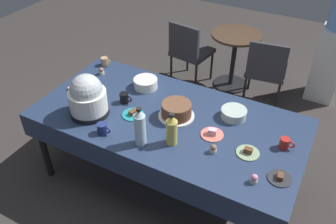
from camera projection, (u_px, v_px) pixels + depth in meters
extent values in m
plane|color=#383330|center=(168.00, 179.00, 3.31)|extent=(9.00, 9.00, 0.00)
cube|color=navy|center=(168.00, 119.00, 2.87)|extent=(2.20, 1.10, 0.04)
cylinder|color=black|center=(44.00, 147.00, 3.15)|extent=(0.06, 0.06, 0.71)
cylinder|color=black|center=(106.00, 94.00, 3.81)|extent=(0.06, 0.06, 0.71)
cylinder|color=black|center=(297.00, 157.00, 3.04)|extent=(0.06, 0.06, 0.71)
cube|color=navy|center=(133.00, 172.00, 2.55)|extent=(2.20, 0.01, 0.18)
cube|color=navy|center=(195.00, 96.00, 3.32)|extent=(2.20, 0.01, 0.18)
cylinder|color=silver|center=(176.00, 116.00, 2.86)|extent=(0.30, 0.30, 0.01)
cylinder|color=brown|center=(176.00, 110.00, 2.82)|extent=(0.25, 0.25, 0.11)
cylinder|color=brown|center=(177.00, 104.00, 2.79)|extent=(0.24, 0.24, 0.01)
cylinder|color=black|center=(90.00, 111.00, 2.88)|extent=(0.32, 0.32, 0.04)
cylinder|color=white|center=(88.00, 101.00, 2.82)|extent=(0.31, 0.31, 0.17)
sphere|color=#B2BCC1|center=(86.00, 90.00, 2.75)|extent=(0.26, 0.26, 0.26)
cylinder|color=#B2C6BC|center=(234.00, 113.00, 2.83)|extent=(0.21, 0.21, 0.08)
cylinder|color=silver|center=(146.00, 83.00, 3.18)|extent=(0.22, 0.22, 0.09)
cylinder|color=#E07266|center=(212.00, 134.00, 2.68)|extent=(0.18, 0.18, 0.01)
cube|color=beige|center=(212.00, 132.00, 2.66)|extent=(0.07, 0.06, 0.05)
cylinder|color=#8CA87F|center=(248.00, 153.00, 2.52)|extent=(0.17, 0.17, 0.01)
cube|color=brown|center=(248.00, 150.00, 2.50)|extent=(0.06, 0.04, 0.04)
cylinder|color=teal|center=(133.00, 114.00, 2.87)|extent=(0.18, 0.18, 0.01)
cube|color=brown|center=(133.00, 112.00, 2.86)|extent=(0.06, 0.07, 0.04)
cylinder|color=#2D2D33|center=(280.00, 178.00, 2.33)|extent=(0.16, 0.16, 0.01)
cube|color=brown|center=(280.00, 176.00, 2.31)|extent=(0.05, 0.06, 0.03)
cylinder|color=beige|center=(254.00, 181.00, 2.30)|extent=(0.05, 0.05, 0.03)
sphere|color=pink|center=(254.00, 178.00, 2.28)|extent=(0.05, 0.05, 0.05)
cylinder|color=beige|center=(102.00, 73.00, 3.38)|extent=(0.05, 0.05, 0.03)
sphere|color=brown|center=(101.00, 70.00, 3.36)|extent=(0.05, 0.05, 0.05)
cylinder|color=beige|center=(213.00, 151.00, 2.52)|extent=(0.05, 0.05, 0.03)
sphere|color=brown|center=(213.00, 148.00, 2.50)|extent=(0.05, 0.05, 0.05)
cylinder|color=silver|center=(140.00, 130.00, 2.53)|extent=(0.09, 0.09, 0.26)
cone|color=silver|center=(139.00, 113.00, 2.44)|extent=(0.08, 0.08, 0.05)
cylinder|color=black|center=(139.00, 109.00, 2.41)|extent=(0.04, 0.04, 0.02)
cylinder|color=gold|center=(172.00, 132.00, 2.55)|extent=(0.09, 0.09, 0.20)
cone|color=gold|center=(172.00, 119.00, 2.47)|extent=(0.08, 0.08, 0.05)
cylinder|color=black|center=(172.00, 115.00, 2.45)|extent=(0.04, 0.04, 0.02)
cylinder|color=tan|center=(104.00, 61.00, 3.50)|extent=(0.07, 0.07, 0.08)
torus|color=tan|center=(108.00, 62.00, 3.48)|extent=(0.05, 0.01, 0.05)
cylinder|color=black|center=(124.00, 98.00, 2.99)|extent=(0.08, 0.08, 0.09)
torus|color=black|center=(129.00, 99.00, 2.97)|extent=(0.06, 0.01, 0.06)
cylinder|color=#B2231E|center=(284.00, 143.00, 2.54)|extent=(0.07, 0.07, 0.08)
torus|color=#B2231E|center=(291.00, 145.00, 2.52)|extent=(0.05, 0.01, 0.05)
cylinder|color=navy|center=(102.00, 128.00, 2.67)|extent=(0.08, 0.08, 0.09)
torus|color=navy|center=(107.00, 130.00, 2.65)|extent=(0.05, 0.01, 0.05)
cube|color=pink|center=(78.00, 87.00, 3.19)|extent=(0.16, 0.16, 0.02)
cube|color=#333338|center=(192.00, 52.00, 4.44)|extent=(0.50, 0.50, 0.05)
cube|color=#333338|center=(184.00, 41.00, 4.17)|extent=(0.42, 0.10, 0.40)
cylinder|color=black|center=(212.00, 66.00, 4.60)|extent=(0.03, 0.03, 0.40)
cylinder|color=black|center=(188.00, 58.00, 4.78)|extent=(0.03, 0.03, 0.40)
cylinder|color=black|center=(196.00, 78.00, 4.36)|extent=(0.03, 0.03, 0.40)
cylinder|color=black|center=(171.00, 69.00, 4.54)|extent=(0.03, 0.03, 0.40)
cube|color=#333338|center=(266.00, 70.00, 4.08)|extent=(0.49, 0.49, 0.05)
cube|color=#333338|center=(267.00, 61.00, 3.79)|extent=(0.42, 0.09, 0.40)
cylinder|color=black|center=(281.00, 81.00, 4.30)|extent=(0.03, 0.03, 0.40)
cylinder|color=black|center=(250.00, 76.00, 4.41)|extent=(0.03, 0.03, 0.40)
cylinder|color=black|center=(277.00, 98.00, 4.02)|extent=(0.03, 0.03, 0.40)
cylinder|color=black|center=(244.00, 91.00, 4.13)|extent=(0.03, 0.03, 0.40)
cylinder|color=#473323|center=(236.00, 35.00, 4.18)|extent=(0.60, 0.60, 0.03)
cylinder|color=black|center=(233.00, 61.00, 4.40)|extent=(0.06, 0.06, 0.67)
cylinder|color=black|center=(230.00, 84.00, 4.61)|extent=(0.44, 0.44, 0.02)
cube|color=silver|center=(328.00, 65.00, 4.13)|extent=(0.32, 0.32, 0.90)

